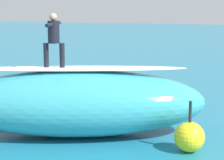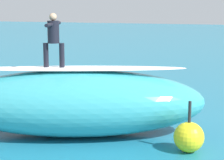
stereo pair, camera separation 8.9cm
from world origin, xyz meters
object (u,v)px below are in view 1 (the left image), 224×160
at_px(surfboard_riding, 54,69).
at_px(buoy_marker, 189,137).
at_px(surfer_riding, 54,36).
at_px(surfer_paddling, 162,108).
at_px(surfboard_paddling, 159,112).

relative_size(surfboard_riding, buoy_marker, 1.34).
bearing_deg(surfer_riding, surfboard_riding, 170.41).
distance_m(surfboard_riding, surfer_paddling, 4.48).
height_order(surfboard_riding, surfboard_paddling, surfboard_riding).
relative_size(surfboard_paddling, surfer_paddling, 1.36).
bearing_deg(surfer_paddling, surfer_riding, 76.31).
height_order(surfer_riding, buoy_marker, surfer_riding).
xyz_separation_m(surfer_paddling, buoy_marker, (-1.30, 3.56, 0.19)).
xyz_separation_m(surfboard_riding, surfboard_paddling, (-2.48, -3.26, -1.93)).
bearing_deg(surfer_paddling, surfboard_paddling, 0.00).
height_order(surfboard_paddling, surfer_paddling, surfer_paddling).
bearing_deg(buoy_marker, surfboard_paddling, -68.56).
distance_m(surfboard_riding, buoy_marker, 4.22).
relative_size(surfboard_riding, surfer_paddling, 1.06).
bearing_deg(surfboard_paddling, buoy_marker, 136.89).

